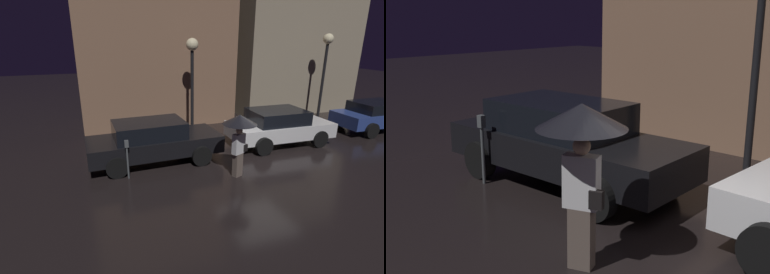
{
  "view_description": "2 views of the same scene",
  "coord_description": "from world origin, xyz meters",
  "views": [
    {
      "loc": [
        -5.64,
        -8.45,
        4.27
      ],
      "look_at": [
        -2.61,
        0.07,
        1.19
      ],
      "focal_mm": 28.0,
      "sensor_mm": 36.0,
      "label": 1
    },
    {
      "loc": [
        2.19,
        -4.64,
        2.98
      ],
      "look_at": [
        -2.65,
        0.57,
        1.16
      ],
      "focal_mm": 45.0,
      "sensor_mm": 36.0,
      "label": 2
    }
  ],
  "objects": [
    {
      "name": "parked_car_blue",
      "position": [
        7.11,
        1.47,
        0.74
      ],
      "size": [
        4.1,
        1.95,
        1.37
      ],
      "rotation": [
        0.0,
        0.0,
        -0.03
      ],
      "color": "navy",
      "rests_on": "ground"
    },
    {
      "name": "street_lamp_near",
      "position": [
        -1.3,
        3.72,
        3.21
      ],
      "size": [
        0.52,
        0.52,
        4.18
      ],
      "color": "black",
      "rests_on": "ground"
    },
    {
      "name": "parked_car_white",
      "position": [
        1.63,
        1.4,
        0.77
      ],
      "size": [
        4.22,
        2.07,
        1.45
      ],
      "rotation": [
        0.0,
        0.0,
        -0.04
      ],
      "color": "silver",
      "rests_on": "ground"
    },
    {
      "name": "ground_plane",
      "position": [
        0.0,
        0.0,
        0.0
      ],
      "size": [
        60.0,
        60.0,
        0.0
      ],
      "primitive_type": "plane",
      "color": "black"
    },
    {
      "name": "street_lamp_far",
      "position": [
        5.88,
        3.87,
        3.3
      ],
      "size": [
        0.5,
        0.5,
        4.37
      ],
      "color": "black",
      "rests_on": "ground"
    },
    {
      "name": "parked_car_black",
      "position": [
        -3.61,
        1.27,
        0.79
      ],
      "size": [
        4.63,
        1.97,
        1.49
      ],
      "rotation": [
        0.0,
        0.0,
        0.02
      ],
      "color": "black",
      "rests_on": "ground"
    },
    {
      "name": "pedestrian_with_umbrella",
      "position": [
        -1.36,
        -0.75,
        1.62
      ],
      "size": [
        1.06,
        1.06,
        2.02
      ],
      "rotation": [
        0.0,
        0.0,
        0.36
      ],
      "color": "#66564C",
      "rests_on": "ground"
    },
    {
      "name": "building_facade_right",
      "position": [
        5.9,
        6.5,
        3.88
      ],
      "size": [
        7.08,
        3.0,
        7.75
      ],
      "color": "gray",
      "rests_on": "ground"
    },
    {
      "name": "parking_meter",
      "position": [
        -4.66,
        0.24,
        0.78
      ],
      "size": [
        0.12,
        0.1,
        1.26
      ],
      "color": "#4C5154",
      "rests_on": "ground"
    },
    {
      "name": "building_facade_left",
      "position": [
        -2.2,
        6.5,
        4.47
      ],
      "size": [
        7.41,
        3.0,
        8.94
      ],
      "color": "#8C664C",
      "rests_on": "ground"
    }
  ]
}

